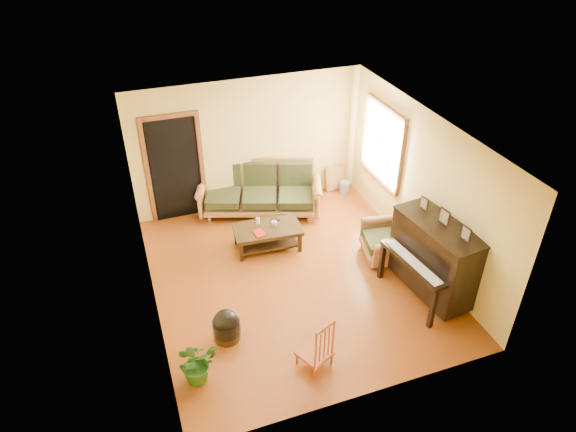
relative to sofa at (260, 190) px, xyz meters
name	(u,v)px	position (x,y,z in m)	size (l,w,h in m)	color
floor	(294,277)	(-0.06, -2.08, -0.50)	(5.00, 5.00, 0.00)	#682E0D
doorway	(175,170)	(-1.51, 0.40, 0.53)	(1.08, 0.16, 2.05)	black
window	(383,144)	(2.15, -0.78, 1.00)	(0.12, 1.36, 1.46)	white
sofa	(260,190)	(0.00, 0.00, 0.00)	(2.33, 0.98, 1.00)	olive
coffee_table	(267,238)	(-0.22, -1.16, -0.28)	(1.18, 0.64, 0.43)	black
armchair	(385,236)	(1.62, -2.09, -0.07)	(0.81, 0.86, 0.86)	olive
piano	(434,259)	(1.85, -3.14, 0.15)	(0.87, 1.47, 1.30)	black
footstool	(227,329)	(-1.43, -3.04, -0.31)	(0.40, 0.40, 0.38)	black
red_chair	(315,342)	(-0.43, -3.90, -0.08)	(0.39, 0.43, 0.84)	#94411B
leaning_frame	(335,178)	(1.75, 0.30, -0.22)	(0.42, 0.09, 0.56)	#B9873D
ceramic_crock	(344,187)	(1.89, 0.13, -0.37)	(0.20, 0.20, 0.25)	#3857A8
potted_plant	(197,363)	(-1.96, -3.61, -0.20)	(0.54, 0.47, 0.61)	#225418
book	(255,234)	(-0.49, -1.30, -0.06)	(0.18, 0.24, 0.02)	maroon
candle	(258,221)	(-0.33, -0.98, -0.01)	(0.07, 0.07, 0.12)	white
glass_jar	(274,223)	(-0.07, -1.11, -0.04)	(0.10, 0.10, 0.07)	silver
remote	(276,220)	(0.00, -0.98, -0.06)	(0.16, 0.04, 0.02)	black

